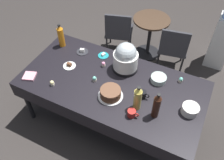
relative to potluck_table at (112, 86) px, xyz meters
name	(u,v)px	position (x,y,z in m)	size (l,w,h in m)	color
ground	(112,118)	(0.00, 0.00, -0.69)	(9.00, 9.00, 0.00)	#383330
potluck_table	(112,86)	(0.00, 0.00, 0.00)	(2.20, 1.10, 0.75)	black
frosted_layer_cake	(110,93)	(0.08, -0.19, 0.12)	(0.29, 0.29, 0.11)	silver
slow_cooker	(126,58)	(0.04, 0.29, 0.24)	(0.32, 0.32, 0.39)	black
glass_salad_bowl	(158,79)	(0.48, 0.27, 0.10)	(0.19, 0.19, 0.07)	#B2C6BC
ceramic_snack_bowl	(190,110)	(0.93, -0.01, 0.11)	(0.18, 0.18, 0.10)	silver
dessert_plate_charcoal	(82,51)	(-0.61, 0.33, 0.07)	(0.16, 0.16, 0.05)	#2D2D33
dessert_plate_teal	(103,55)	(-0.32, 0.38, 0.07)	(0.14, 0.14, 0.04)	teal
dessert_plate_white	(69,65)	(-0.61, 0.02, 0.07)	(0.16, 0.16, 0.05)	white
cupcake_lemon	(52,83)	(-0.62, -0.34, 0.09)	(0.05, 0.05, 0.07)	beige
cupcake_mint	(94,79)	(-0.20, -0.06, 0.09)	(0.05, 0.05, 0.07)	beige
cupcake_berry	(103,64)	(-0.23, 0.21, 0.09)	(0.05, 0.05, 0.07)	beige
cupcake_vanilla	(181,80)	(0.73, 0.38, 0.09)	(0.05, 0.05, 0.07)	beige
soda_bottle_cola	(156,106)	(0.61, -0.21, 0.22)	(0.08, 0.08, 0.34)	#33190F
soda_bottle_orange_juice	(61,36)	(-0.93, 0.33, 0.22)	(0.08, 0.08, 0.34)	orange
soda_bottle_ginger_ale	(138,98)	(0.40, -0.20, 0.22)	(0.09, 0.09, 0.33)	gold
coffee_mug_black	(143,95)	(0.41, -0.04, 0.11)	(0.12, 0.08, 0.09)	black
coffee_mug_red	(132,113)	(0.39, -0.33, 0.10)	(0.13, 0.09, 0.08)	#B2231E
paper_napkin_stack	(30,76)	(-0.95, -0.35, 0.07)	(0.14, 0.14, 0.02)	pink
maroon_chair_left	(119,30)	(-0.53, 1.33, -0.20)	(0.55, 0.55, 0.85)	#333338
maroon_chair_right	(173,46)	(0.41, 1.33, -0.20)	(0.51, 0.51, 0.85)	#333338
round_cafe_table	(150,30)	(-0.05, 1.55, -0.19)	(0.60, 0.60, 0.72)	#473323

